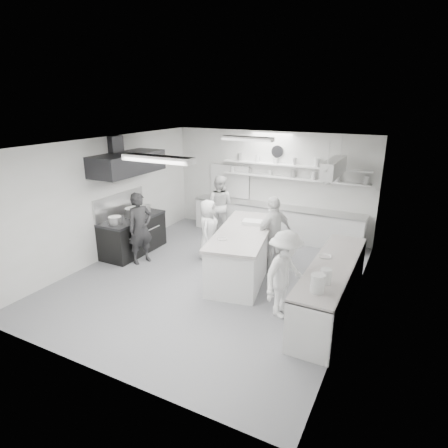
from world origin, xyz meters
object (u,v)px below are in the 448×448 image
at_px(right_counter, 331,289).
at_px(prep_island, 243,253).
at_px(cook_stove, 140,228).
at_px(cook_back, 219,205).
at_px(stove, 133,236).
at_px(back_counter, 275,222).

xyz_separation_m(right_counter, prep_island, (-2.14, 0.73, 0.04)).
bearing_deg(cook_stove, cook_back, 7.74).
xyz_separation_m(stove, prep_island, (3.11, 0.13, 0.06)).
height_order(back_counter, right_counter, right_counter).
bearing_deg(stove, cook_stove, -33.93).
relative_size(stove, cook_stove, 1.02).
bearing_deg(cook_back, stove, 51.75).
height_order(back_counter, cook_back, cook_back).
bearing_deg(stove, cook_back, 60.30).
relative_size(prep_island, cook_stove, 1.58).
xyz_separation_m(stove, cook_stove, (0.61, -0.41, 0.43)).
relative_size(stove, right_counter, 0.55).
distance_m(prep_island, cook_back, 2.86).
bearing_deg(stove, prep_island, 2.31).
bearing_deg(back_counter, prep_island, -85.48).
bearing_deg(prep_island, back_counter, 82.95).
relative_size(back_counter, prep_island, 1.80).
height_order(right_counter, prep_island, prep_island).
xyz_separation_m(stove, cook_back, (1.32, 2.32, 0.43)).
bearing_deg(cook_stove, stove, 78.47).
xyz_separation_m(back_counter, right_counter, (2.35, -3.40, 0.01)).
height_order(prep_island, cook_stove, cook_stove).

